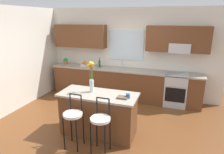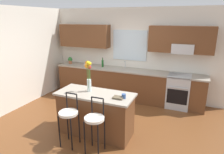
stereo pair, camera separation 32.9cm
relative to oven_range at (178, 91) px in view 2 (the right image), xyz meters
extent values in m
plane|color=brown|center=(-1.54, -1.68, -0.46)|extent=(14.00, 14.00, 0.00)
cube|color=silver|center=(-4.10, -1.38, 0.89)|extent=(0.12, 4.60, 2.70)
cube|color=silver|center=(-1.54, 0.38, 0.89)|extent=(5.60, 0.12, 2.70)
cube|color=brown|center=(-3.01, 0.15, 1.39)|extent=(1.67, 0.34, 0.70)
cube|color=brown|center=(-0.08, 0.15, 1.39)|extent=(1.67, 0.34, 0.70)
cube|color=silver|center=(-1.54, 0.31, 1.14)|extent=(1.06, 0.03, 0.90)
cube|color=#B7BABC|center=(0.00, 0.12, 1.16)|extent=(0.56, 0.36, 0.26)
cube|color=brown|center=(-1.54, 0.02, -0.02)|extent=(4.50, 0.60, 0.88)
cube|color=#9E9384|center=(-1.54, 0.02, 0.44)|extent=(4.56, 0.64, 0.04)
cube|color=#B7BABC|center=(-1.62, 0.02, 0.39)|extent=(0.54, 0.38, 0.11)
cylinder|color=#B7BABC|center=(-1.62, 0.18, 0.57)|extent=(0.02, 0.02, 0.22)
cylinder|color=#B7BABC|center=(-1.62, 0.12, 0.68)|extent=(0.02, 0.12, 0.02)
cube|color=#B7BABC|center=(0.00, 0.00, 0.00)|extent=(0.60, 0.60, 0.92)
cube|color=black|center=(0.00, -0.29, -0.06)|extent=(0.52, 0.02, 0.40)
cylinder|color=#B7BABC|center=(0.00, -0.33, 0.20)|extent=(0.50, 0.02, 0.02)
cube|color=brown|center=(-1.49, -2.09, -0.02)|extent=(1.53, 0.61, 0.88)
cube|color=#9E9384|center=(-1.49, -2.09, 0.44)|extent=(1.61, 0.69, 0.04)
cylinder|color=black|center=(-1.90, -2.79, -0.13)|extent=(0.02, 0.02, 0.66)
cylinder|color=black|center=(-1.63, -2.79, -0.13)|extent=(0.02, 0.02, 0.66)
cylinder|color=black|center=(-1.90, -2.52, -0.13)|extent=(0.02, 0.02, 0.66)
cylinder|color=black|center=(-1.63, -2.52, -0.13)|extent=(0.02, 0.02, 0.66)
cylinder|color=silver|center=(-1.76, -2.65, 0.23)|extent=(0.36, 0.36, 0.05)
cylinder|color=black|center=(-1.88, -2.52, 0.41)|extent=(0.02, 0.02, 0.32)
cylinder|color=black|center=(-1.65, -2.52, 0.41)|extent=(0.02, 0.02, 0.32)
cylinder|color=black|center=(-1.76, -2.52, 0.57)|extent=(0.23, 0.02, 0.02)
cylinder|color=black|center=(-1.35, -2.79, -0.13)|extent=(0.02, 0.02, 0.66)
cylinder|color=black|center=(-1.08, -2.79, -0.13)|extent=(0.02, 0.02, 0.66)
cylinder|color=black|center=(-1.35, -2.52, -0.13)|extent=(0.02, 0.02, 0.66)
cylinder|color=black|center=(-1.08, -2.52, -0.13)|extent=(0.02, 0.02, 0.66)
cylinder|color=silver|center=(-1.21, -2.65, 0.23)|extent=(0.36, 0.36, 0.05)
cylinder|color=black|center=(-1.33, -2.52, 0.41)|extent=(0.02, 0.02, 0.32)
cylinder|color=black|center=(-1.10, -2.52, 0.41)|extent=(0.02, 0.02, 0.32)
cylinder|color=black|center=(-1.21, -2.52, 0.57)|extent=(0.23, 0.02, 0.02)
cylinder|color=silver|center=(-1.65, -2.02, 0.59)|extent=(0.09, 0.09, 0.26)
cylinder|color=#3D722D|center=(-1.62, -2.03, 0.80)|extent=(0.01, 0.01, 0.52)
sphere|color=yellow|center=(-1.62, -2.03, 1.06)|extent=(0.07, 0.07, 0.07)
cylinder|color=#3D722D|center=(-1.67, -1.98, 0.75)|extent=(0.01, 0.01, 0.43)
sphere|color=red|center=(-1.67, -1.98, 0.97)|extent=(0.08, 0.08, 0.08)
cylinder|color=#3D722D|center=(-1.69, -2.02, 0.77)|extent=(0.01, 0.01, 0.47)
sphere|color=orange|center=(-1.69, -2.02, 1.01)|extent=(0.10, 0.10, 0.10)
cylinder|color=#3D722D|center=(-1.64, -2.06, 0.81)|extent=(0.01, 0.01, 0.54)
sphere|color=yellow|center=(-1.64, -2.06, 1.08)|extent=(0.07, 0.07, 0.07)
cylinder|color=#33518C|center=(-0.86, -2.11, 0.51)|extent=(0.08, 0.08, 0.09)
cube|color=brown|center=(-0.95, -2.15, 0.48)|extent=(0.20, 0.15, 0.03)
cylinder|color=silver|center=(-2.86, 0.02, 0.49)|extent=(0.24, 0.24, 0.06)
sphere|color=orange|center=(-2.80, 0.02, 0.56)|extent=(0.08, 0.08, 0.08)
sphere|color=orange|center=(-2.86, 0.08, 0.56)|extent=(0.08, 0.08, 0.08)
sphere|color=orange|center=(-2.91, 0.02, 0.56)|extent=(0.07, 0.07, 0.07)
sphere|color=orange|center=(-2.86, 0.02, 0.59)|extent=(0.08, 0.08, 0.08)
cylinder|color=#1E5923|center=(-2.32, 0.02, 0.57)|extent=(0.06, 0.06, 0.22)
cylinder|color=#1E5923|center=(-2.32, 0.02, 0.71)|extent=(0.03, 0.03, 0.07)
cylinder|color=black|center=(-2.32, 0.02, 0.75)|extent=(0.03, 0.03, 0.02)
cylinder|color=#9E5B3D|center=(-3.52, 0.02, 0.52)|extent=(0.11, 0.11, 0.11)
sphere|color=#2D7A33|center=(-3.52, 0.02, 0.63)|extent=(0.12, 0.12, 0.12)
sphere|color=#2D7A33|center=(-3.56, 0.03, 0.60)|extent=(0.10, 0.10, 0.10)
sphere|color=#2D7A33|center=(-3.48, 0.01, 0.61)|extent=(0.09, 0.09, 0.09)
camera|label=1|loc=(-0.01, -5.55, 1.94)|focal=31.76mm
camera|label=2|loc=(0.30, -5.44, 1.94)|focal=31.76mm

